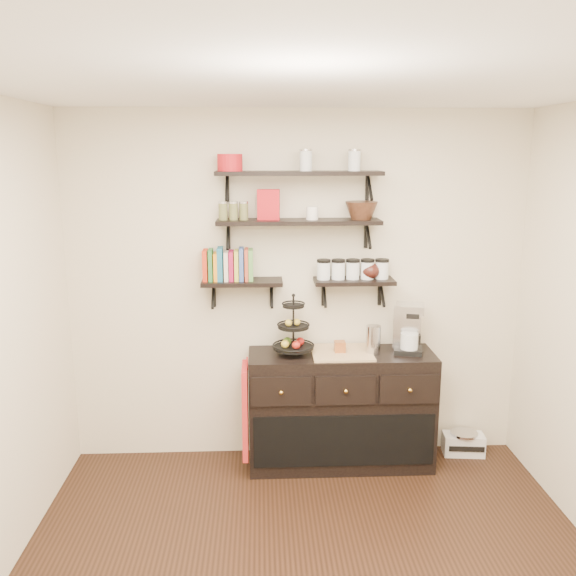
% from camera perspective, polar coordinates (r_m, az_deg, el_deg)
% --- Properties ---
extents(ceiling, '(3.50, 3.50, 0.02)m').
position_cam_1_polar(ceiling, '(2.86, 3.20, 18.98)').
color(ceiling, white).
rests_on(ceiling, back_wall).
extents(back_wall, '(3.50, 0.02, 2.70)m').
position_cam_1_polar(back_wall, '(4.70, 0.87, -0.09)').
color(back_wall, beige).
rests_on(back_wall, ground).
extents(shelf_top, '(1.20, 0.27, 0.23)m').
position_cam_1_polar(shelf_top, '(4.46, 1.01, 10.65)').
color(shelf_top, black).
rests_on(shelf_top, back_wall).
extents(shelf_mid, '(1.20, 0.27, 0.23)m').
position_cam_1_polar(shelf_mid, '(4.49, 1.00, 6.18)').
color(shelf_mid, black).
rests_on(shelf_mid, back_wall).
extents(shelf_low_left, '(0.60, 0.25, 0.23)m').
position_cam_1_polar(shelf_low_left, '(4.57, -4.30, 0.49)').
color(shelf_low_left, black).
rests_on(shelf_low_left, back_wall).
extents(shelf_low_right, '(0.60, 0.25, 0.23)m').
position_cam_1_polar(shelf_low_right, '(4.62, 6.18, 0.59)').
color(shelf_low_right, black).
rests_on(shelf_low_right, back_wall).
extents(cookbooks, '(0.36, 0.15, 0.26)m').
position_cam_1_polar(cookbooks, '(4.54, -5.45, 2.16)').
color(cookbooks, '#B82C14').
rests_on(cookbooks, shelf_low_left).
extents(glass_canisters, '(0.54, 0.10, 0.13)m').
position_cam_1_polar(glass_canisters, '(4.60, 6.08, 1.64)').
color(glass_canisters, silver).
rests_on(glass_canisters, shelf_low_right).
extents(sideboard, '(1.40, 0.50, 0.92)m').
position_cam_1_polar(sideboard, '(4.79, 4.95, -11.21)').
color(sideboard, black).
rests_on(sideboard, floor).
extents(fruit_stand, '(0.30, 0.30, 0.45)m').
position_cam_1_polar(fruit_stand, '(4.55, 0.53, -4.37)').
color(fruit_stand, black).
rests_on(fruit_stand, sideboard).
extents(candle, '(0.08, 0.08, 0.08)m').
position_cam_1_polar(candle, '(4.61, 4.86, -5.47)').
color(candle, brown).
rests_on(candle, sideboard).
extents(coffee_maker, '(0.25, 0.24, 0.38)m').
position_cam_1_polar(coffee_maker, '(4.69, 11.19, -3.76)').
color(coffee_maker, black).
rests_on(coffee_maker, sideboard).
extents(thermal_carafe, '(0.11, 0.11, 0.22)m').
position_cam_1_polar(thermal_carafe, '(4.61, 7.98, -4.84)').
color(thermal_carafe, silver).
rests_on(thermal_carafe, sideboard).
extents(apron, '(0.04, 0.30, 0.70)m').
position_cam_1_polar(apron, '(4.64, -4.02, -11.36)').
color(apron, maroon).
rests_on(apron, sideboard).
extents(radio, '(0.33, 0.23, 0.19)m').
position_cam_1_polar(radio, '(5.25, 16.09, -13.78)').
color(radio, silver).
rests_on(radio, floor).
extents(recipe_box, '(0.17, 0.08, 0.22)m').
position_cam_1_polar(recipe_box, '(4.46, -1.84, 7.80)').
color(recipe_box, '#AD131B').
rests_on(recipe_box, shelf_mid).
extents(walnut_bowl, '(0.24, 0.24, 0.13)m').
position_cam_1_polar(walnut_bowl, '(4.53, 6.87, 7.21)').
color(walnut_bowl, black).
rests_on(walnut_bowl, shelf_mid).
extents(ramekins, '(0.09, 0.09, 0.10)m').
position_cam_1_polar(ramekins, '(4.48, 2.28, 7.02)').
color(ramekins, white).
rests_on(ramekins, shelf_mid).
extents(teapot, '(0.22, 0.19, 0.14)m').
position_cam_1_polar(teapot, '(4.62, 7.74, 1.73)').
color(teapot, '#33130F').
rests_on(teapot, shelf_low_right).
extents(red_pot, '(0.18, 0.18, 0.12)m').
position_cam_1_polar(red_pot, '(4.45, -5.46, 11.61)').
color(red_pot, '#AD131B').
rests_on(red_pot, shelf_top).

